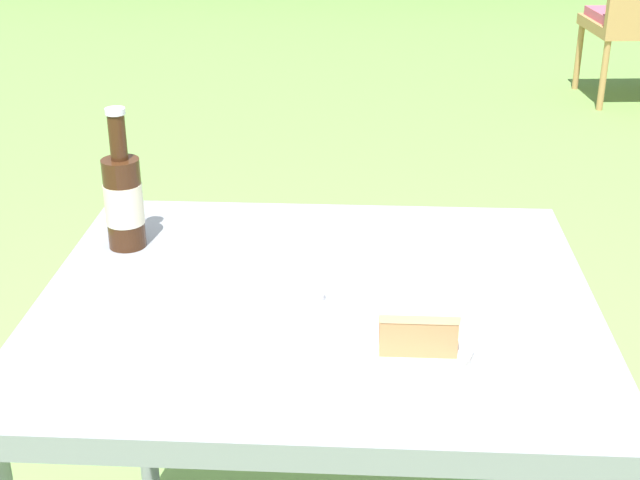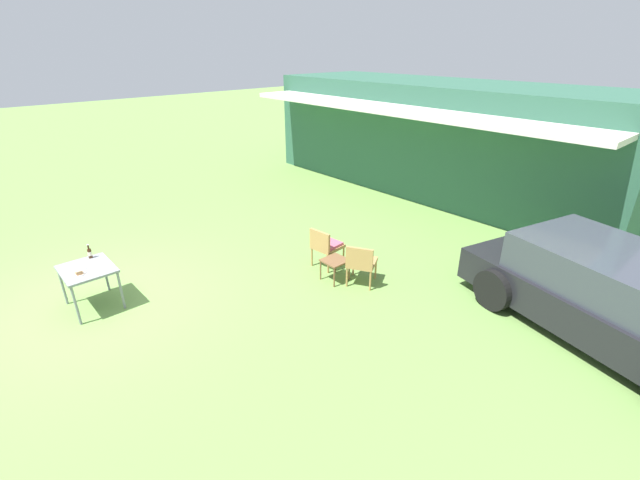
% 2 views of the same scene
% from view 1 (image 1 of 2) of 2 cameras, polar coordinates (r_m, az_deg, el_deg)
% --- Properties ---
extents(wicker_chair_cushioned, '(0.53, 0.56, 0.81)m').
position_cam_1_polar(wicker_chair_cushioned, '(5.38, 19.72, 13.22)').
color(wicker_chair_cushioned, '#B2844C').
rests_on(wicker_chair_cushioned, ground_plane).
extents(patio_table, '(0.87, 0.76, 0.73)m').
position_cam_1_polar(patio_table, '(1.43, -0.22, -6.09)').
color(patio_table, gray).
rests_on(patio_table, ground_plane).
extents(cake_on_plate, '(0.21, 0.21, 0.08)m').
position_cam_1_polar(cake_on_plate, '(1.26, 5.72, -5.72)').
color(cake_on_plate, silver).
rests_on(cake_on_plate, patio_table).
extents(cola_bottle_near, '(0.07, 0.07, 0.25)m').
position_cam_1_polar(cola_bottle_near, '(1.57, -12.46, 2.61)').
color(cola_bottle_near, '#381E0F').
rests_on(cola_bottle_near, patio_table).
extents(fork, '(0.18, 0.06, 0.01)m').
position_cam_1_polar(fork, '(1.26, 3.43, -6.75)').
color(fork, silver).
rests_on(fork, patio_table).
extents(loose_bottle_cap, '(0.03, 0.03, 0.01)m').
position_cam_1_polar(loose_bottle_cap, '(1.39, -0.19, -3.60)').
color(loose_bottle_cap, silver).
rests_on(loose_bottle_cap, patio_table).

